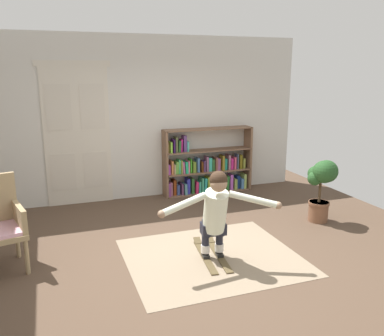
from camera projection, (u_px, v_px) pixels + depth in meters
ground_plane at (193, 252)px, 5.26m from camera, size 7.20×7.20×0.00m
back_wall at (143, 118)px, 7.30m from camera, size 6.00×0.10×2.90m
double_door at (77, 134)px, 6.91m from camera, size 1.22×0.05×2.45m
rug at (212, 257)px, 5.11m from camera, size 2.12×1.84×0.01m
bookshelf at (205, 168)px, 7.70m from camera, size 1.72×0.30×1.24m
potted_plant at (322, 182)px, 6.18m from camera, size 0.48×0.43×0.98m
skis_pair at (211, 254)px, 5.14m from camera, size 0.39×0.99×0.07m
person_skier at (216, 210)px, 4.83m from camera, size 1.45×0.63×1.10m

